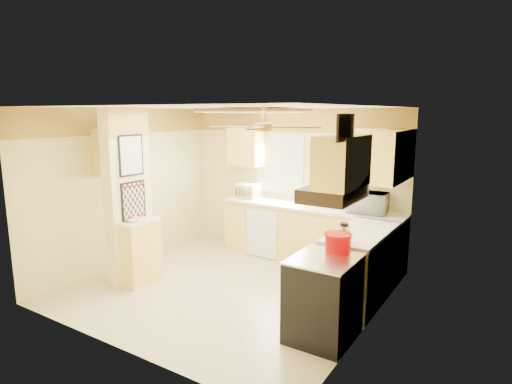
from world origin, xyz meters
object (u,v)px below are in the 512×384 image
Objects in this scene: microwave at (368,203)px; bowl at (133,220)px; stove at (323,298)px; kettle at (344,233)px; dutch_oven at (338,242)px.

bowl is at bearing 38.74° from microwave.
stove is 2.88m from bowl.
bowl is at bearing -166.47° from kettle.
microwave reaches higher than stove.
microwave is 3.44m from bowl.
stove is 4.37× the size of bowl.
dutch_oven reaches higher than stove.
kettle reaches higher than stove.
microwave is 1.85× the size of dutch_oven.
bowl is (-2.83, -0.10, 0.51)m from stove.
microwave is (-0.25, 2.16, 0.64)m from stove.
dutch_oven is (2.87, 0.37, 0.05)m from bowl.
bowl is 2.90m from kettle.
microwave is at bearing 98.53° from dutch_oven.
microwave is 1.60m from kettle.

